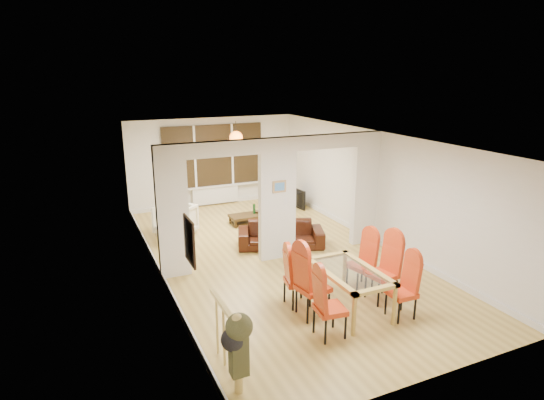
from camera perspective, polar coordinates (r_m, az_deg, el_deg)
floor at (r=9.93m, az=0.65°, el=-7.17°), size 5.00×9.00×0.01m
room_walls at (r=9.49m, az=0.67°, el=0.08°), size 5.00×9.00×2.60m
divider_wall at (r=9.49m, az=0.67°, el=0.08°), size 5.00×0.18×2.60m
bay_window_blinds at (r=13.51m, az=-7.33°, el=5.56°), size 3.00×0.08×1.80m
radiator at (r=13.73m, az=-7.11°, el=0.60°), size 1.40×0.08×0.50m
pendant_light at (r=12.43m, az=-4.53°, el=7.79°), size 0.36×0.36×0.36m
stair_newel at (r=6.29m, az=-5.93°, el=-16.24°), size 0.40×1.20×1.10m
wall_poster at (r=6.46m, az=-10.32°, el=-5.09°), size 0.04×0.52×0.67m
pillar_photo at (r=9.33m, az=0.93°, el=1.70°), size 0.30×0.03×0.25m
dining_table at (r=7.86m, az=9.61°, el=-11.03°), size 0.86×1.52×0.71m
dining_chair_la at (r=7.01m, az=7.33°, el=-12.82°), size 0.48×0.48×1.07m
dining_chair_lb at (r=7.50m, az=5.16°, el=-10.29°), size 0.53×0.53×1.17m
dining_chair_lc at (r=7.84m, az=3.22°, el=-9.64°), size 0.48×0.48×1.02m
dining_chair_ra at (r=7.74m, az=15.97°, el=-10.64°), size 0.42×0.42×1.01m
dining_chair_rb at (r=8.17m, az=13.63°, el=-8.54°), size 0.52×0.52×1.13m
dining_chair_rc at (r=8.56m, az=11.05°, el=-7.63°), size 0.49×0.49×1.02m
sofa at (r=10.43m, az=1.11°, el=-4.34°), size 2.08×1.39×0.57m
armchair at (r=11.36m, az=-12.04°, el=-2.47°), size 1.14×1.15×0.76m
person at (r=10.79m, az=-12.34°, el=-0.89°), size 0.71×0.57×1.68m
television at (r=13.42m, az=2.57°, el=0.29°), size 1.01×0.23×0.57m
coffee_table at (r=12.04m, az=-2.81°, el=-2.37°), size 1.10×0.62×0.24m
bottle at (r=12.03m, az=-2.26°, el=-1.06°), size 0.07×0.07×0.28m
bowl at (r=12.15m, az=-1.94°, el=-1.46°), size 0.20×0.20×0.05m
shoes at (r=9.59m, az=2.39°, el=-7.72°), size 0.23×0.25×0.10m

